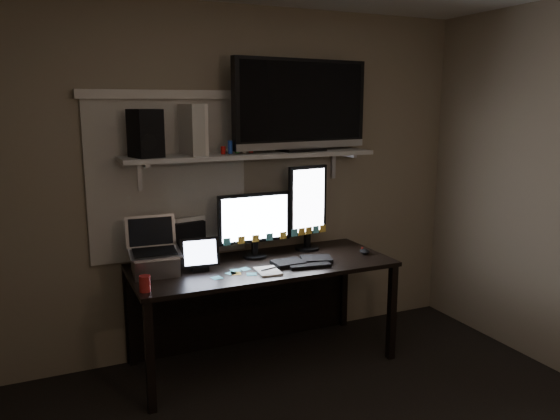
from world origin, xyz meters
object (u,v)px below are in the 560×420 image
tablet (200,254)px  tv (301,105)px  laptop (155,248)px  monitor_landscape (254,225)px  game_console (193,130)px  keyboard (302,261)px  cup (145,284)px  speaker (145,133)px  desk (256,282)px  monitor_portrait (308,207)px  mouse (364,251)px

tablet → tv: 1.29m
tablet → laptop: 0.30m
monitor_landscape → game_console: size_ratio=1.62×
game_console → tablet: bearing=-109.9°
keyboard → game_console: game_console is taller
cup → speaker: 0.96m
monitor_landscape → laptop: monitor_landscape is taller
monitor_landscape → tablet: 0.49m
game_console → keyboard: bearing=-36.3°
desk → keyboard: keyboard is taller
game_console → speaker: game_console is taller
cup → tablet: bearing=33.1°
monitor_portrait → keyboard: size_ratio=1.49×
mouse → laptop: bearing=-174.7°
keyboard → cup: bearing=-164.7°
desk → monitor_landscape: size_ratio=3.30×
desk → speaker: speaker is taller
desk → cup: size_ratio=18.53×
mouse → speaker: speaker is taller
monitor_portrait → game_console: size_ratio=1.93×
mouse → cup: size_ratio=1.05×
laptop → speaker: size_ratio=1.19×
desk → speaker: size_ratio=5.89×
keyboard → tv: size_ratio=0.40×
monitor_portrait → keyboard: (-0.19, -0.31, -0.31)m
desk → mouse: mouse is taller
monitor_landscape → monitor_portrait: size_ratio=0.84×
monitor_portrait → tablet: monitor_portrait is taller
monitor_portrait → cup: 1.41m
desk → speaker: (-0.73, 0.05, 1.08)m
cup → keyboard: bearing=7.5°
mouse → cup: cup is taller
cup → game_console: bearing=46.7°
tablet → tv: (0.83, 0.18, 0.96)m
desk → tablet: size_ratio=7.04×
monitor_landscape → game_console: bearing=170.5°
monitor_landscape → mouse: bearing=-18.9°
laptop → cup: bearing=-109.1°
monitor_portrait → tablet: size_ratio=2.54×
monitor_landscape → monitor_portrait: bearing=4.2°
monitor_landscape → speaker: (-0.74, 0.01, 0.66)m
tablet → cup: (-0.41, -0.27, -0.06)m
keyboard → cup: 1.12m
mouse → monitor_portrait: bearing=149.0°
laptop → speaker: (-0.00, 0.13, 0.72)m
monitor_landscape → game_console: 0.80m
desk → tv: size_ratio=1.65×
keyboard → laptop: laptop is taller
laptop → tv: bearing=10.7°
keyboard → monitor_portrait: bearing=65.7°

